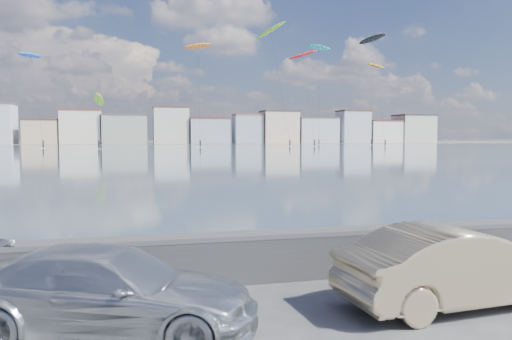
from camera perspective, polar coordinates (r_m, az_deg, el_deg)
The scene contains 15 objects.
ground at distance 7.77m, azimuth -0.35°, elevation -18.59°, with size 700.00×700.00×0.00m, color #333335.
bay_water at distance 98.55m, azimuth -12.47°, elevation 2.09°, with size 500.00×177.00×0.00m, color #324552.
far_shore_strip at distance 207.02m, azimuth -12.98°, elevation 2.98°, with size 500.00×60.00×0.00m, color #4C473D.
seawall at distance 10.11m, azimuth -3.86°, elevation -9.78°, with size 400.00×0.36×1.08m.
far_buildings at distance 193.04m, azimuth -12.58°, elevation 4.72°, with size 240.79×13.26×14.60m.
car_silver at distance 8.01m, azimuth -16.43°, elevation -13.10°, with size 1.82×4.49×1.30m, color silver.
car_champagne at distance 9.55m, azimuth 22.03°, elevation -10.13°, with size 1.48×4.26×1.40m, color tan.
kitesurfer_1 at distance 174.62m, azimuth 7.18°, elevation 13.55°, with size 8.03×9.07×34.64m.
kitesurfer_5 at distance 159.41m, azimuth 13.51°, elevation 11.40°, with size 3.18×11.90×26.06m.
kitesurfer_8 at distance 179.67m, azimuth 13.15°, elevation 14.26°, with size 9.18×11.10×38.37m.
kitesurfer_13 at distance 149.23m, azimuth -6.67°, elevation 13.71°, with size 8.49×16.52×30.53m.
kitesurfer_15 at distance 132.14m, azimuth -17.56°, elevation 7.58°, with size 2.99×17.00×13.89m.
kitesurfer_16 at distance 152.88m, azimuth 1.66°, elevation 15.55°, with size 9.56×12.30×37.08m.
kitesurfer_17 at distance 139.18m, azimuth -24.37°, elevation 11.70°, with size 7.29×11.20×23.80m.
kitesurfer_18 at distance 160.11m, azimuth 5.36°, elevation 12.85°, with size 9.44×17.51×30.17m.
Camera 1 is at (-1.62, -6.99, 2.97)m, focal length 35.00 mm.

